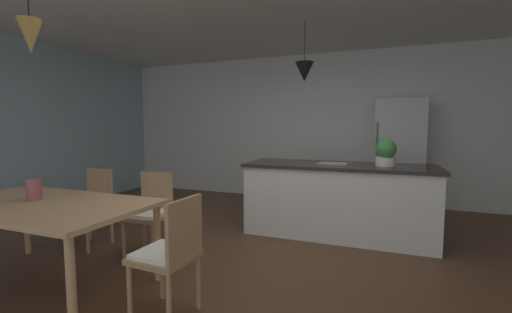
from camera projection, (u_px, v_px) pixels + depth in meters
name	position (u px, v px, depth m)	size (l,w,h in m)	color
ground_plane	(259.00, 269.00, 3.16)	(10.00, 8.40, 0.04)	#4C301E
wall_back_kitchen	(320.00, 128.00, 6.07)	(10.00, 0.12, 2.70)	silver
dining_table	(41.00, 210.00, 2.76)	(1.86, 1.02, 0.72)	tan
chair_far_right	(150.00, 211.00, 3.45)	(0.43, 0.43, 0.87)	#A87F56
chair_far_left	(91.00, 204.00, 3.75)	(0.40, 0.40, 0.87)	#A87F56
chair_kitchen_end	(170.00, 252.00, 2.31)	(0.42, 0.42, 0.87)	#A87F56
kitchen_island	(338.00, 199.00, 4.10)	(2.30, 0.86, 0.91)	silver
refrigerator	(398.00, 156.00, 5.26)	(0.73, 0.67, 1.80)	#B2B5B7
pendant_over_table	(30.00, 36.00, 2.51)	(0.18, 0.18, 0.78)	black
pendant_over_island_main	(304.00, 72.00, 4.12)	(0.23, 0.23, 0.76)	black
potted_plant_on_island	(386.00, 153.00, 3.85)	(0.23, 0.23, 0.32)	beige
vase_on_dining_table	(34.00, 190.00, 2.84)	(0.12, 0.12, 0.18)	#994C51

